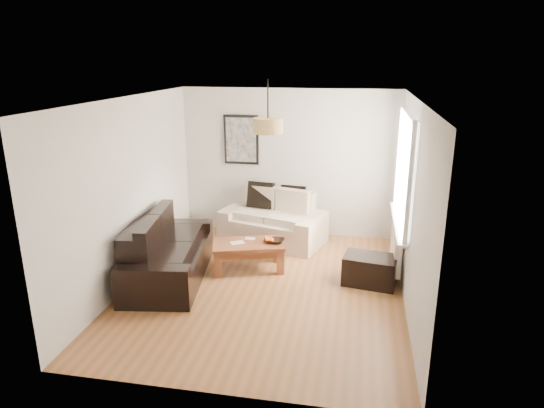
% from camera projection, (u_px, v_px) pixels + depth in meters
% --- Properties ---
extents(floor, '(4.50, 4.50, 0.00)m').
position_uv_depth(floor, '(264.00, 288.00, 6.72)').
color(floor, brown).
rests_on(floor, ground).
extents(ceiling, '(3.80, 4.50, 0.00)m').
position_uv_depth(ceiling, '(263.00, 99.00, 5.95)').
color(ceiling, white).
rests_on(ceiling, floor).
extents(wall_back, '(3.80, 0.04, 2.60)m').
position_uv_depth(wall_back, '(289.00, 163.00, 8.45)').
color(wall_back, silver).
rests_on(wall_back, floor).
extents(wall_front, '(3.80, 0.04, 2.60)m').
position_uv_depth(wall_front, '(214.00, 271.00, 4.22)').
color(wall_front, silver).
rests_on(wall_front, floor).
extents(wall_left, '(0.04, 4.50, 2.60)m').
position_uv_depth(wall_left, '(130.00, 192.00, 6.66)').
color(wall_left, silver).
rests_on(wall_left, floor).
extents(wall_right, '(0.04, 4.50, 2.60)m').
position_uv_depth(wall_right, '(412.00, 207.00, 6.00)').
color(wall_right, silver).
rests_on(wall_right, floor).
extents(window_bay, '(0.14, 1.90, 1.60)m').
position_uv_depth(window_bay, '(405.00, 169.00, 6.67)').
color(window_bay, white).
rests_on(window_bay, wall_right).
extents(radiator, '(0.10, 0.90, 0.52)m').
position_uv_depth(radiator, '(396.00, 250.00, 7.04)').
color(radiator, white).
rests_on(radiator, wall_right).
extents(poster, '(0.62, 0.04, 0.87)m').
position_uv_depth(poster, '(241.00, 140.00, 8.45)').
color(poster, black).
rests_on(poster, wall_back).
extents(pendant_shade, '(0.40, 0.40, 0.20)m').
position_uv_depth(pendant_shade, '(268.00, 126.00, 6.34)').
color(pendant_shade, tan).
rests_on(pendant_shade, ceiling).
extents(loveseat_cream, '(1.92, 1.39, 0.86)m').
position_uv_depth(loveseat_cream, '(273.00, 218.00, 8.30)').
color(loveseat_cream, beige).
rests_on(loveseat_cream, floor).
extents(sofa_leather, '(1.27, 2.14, 0.87)m').
position_uv_depth(sofa_leather, '(168.00, 250.00, 6.91)').
color(sofa_leather, black).
rests_on(sofa_leather, floor).
extents(coffee_table, '(1.18, 0.86, 0.43)m').
position_uv_depth(coffee_table, '(248.00, 256.00, 7.24)').
color(coffee_table, brown).
rests_on(coffee_table, floor).
extents(ottoman, '(0.80, 0.58, 0.42)m').
position_uv_depth(ottoman, '(370.00, 270.00, 6.78)').
color(ottoman, black).
rests_on(ottoman, floor).
extents(cushion_left, '(0.48, 0.21, 0.46)m').
position_uv_depth(cushion_left, '(261.00, 195.00, 8.44)').
color(cushion_left, black).
rests_on(cushion_left, loveseat_cream).
extents(cushion_right, '(0.44, 0.18, 0.42)m').
position_uv_depth(cushion_right, '(293.00, 198.00, 8.34)').
color(cushion_right, black).
rests_on(cushion_right, loveseat_cream).
extents(fruit_bowl, '(0.24, 0.24, 0.06)m').
position_uv_depth(fruit_bowl, '(277.00, 241.00, 7.17)').
color(fruit_bowl, black).
rests_on(fruit_bowl, coffee_table).
extents(orange_a, '(0.09, 0.09, 0.07)m').
position_uv_depth(orange_a, '(267.00, 240.00, 7.16)').
color(orange_a, '#DD4712').
rests_on(orange_a, fruit_bowl).
extents(orange_b, '(0.10, 0.10, 0.08)m').
position_uv_depth(orange_b, '(271.00, 240.00, 7.18)').
color(orange_b, '#DA4912').
rests_on(orange_b, fruit_bowl).
extents(orange_c, '(0.08, 0.08, 0.07)m').
position_uv_depth(orange_c, '(266.00, 239.00, 7.22)').
color(orange_c, orange).
rests_on(orange_c, fruit_bowl).
extents(papers, '(0.24, 0.22, 0.01)m').
position_uv_depth(papers, '(237.00, 243.00, 7.17)').
color(papers, beige).
rests_on(papers, coffee_table).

